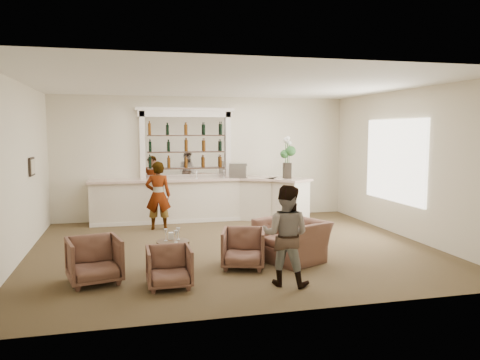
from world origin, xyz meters
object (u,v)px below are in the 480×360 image
bar_counter (201,200)px  espresso_machine (238,170)px  flower_vase (287,155)px  guest (286,235)px  armchair_center (169,267)px  armchair_left (94,260)px  sommelier (158,196)px  cocktail_table (173,255)px  armchair_right (244,248)px  armchair_far (292,240)px

bar_counter → espresso_machine: espresso_machine is taller
bar_counter → flower_vase: size_ratio=5.24×
guest → armchair_center: guest is taller
armchair_left → armchair_center: 1.22m
armchair_left → sommelier: bearing=58.3°
sommelier → armchair_left: (-1.26, -3.84, -0.47)m
cocktail_table → armchair_left: 1.35m
armchair_right → espresso_machine: bearing=95.0°
armchair_center → espresso_machine: 5.63m
guest → armchair_left: guest is taller
espresso_machine → flower_vase: size_ratio=0.41×
armchair_center → flower_vase: flower_vase is taller
guest → cocktail_table: bearing=-6.0°
flower_vase → armchair_left: bearing=-138.6°
cocktail_table → armchair_right: size_ratio=0.75×
bar_counter → cocktail_table: (-1.17, -4.21, -0.32)m
armchair_far → cocktail_table: bearing=-114.5°
armchair_far → sommelier: bearing=-172.7°
bar_counter → armchair_far: bearing=-76.2°
bar_counter → espresso_machine: size_ratio=12.85×
cocktail_table → sommelier: sommelier is taller
armchair_far → flower_vase: flower_vase is taller
bar_counter → sommelier: bearing=-145.6°
armchair_center → armchair_right: 1.55m
cocktail_table → armchair_right: 1.22m
armchair_right → armchair_far: 1.00m
sommelier → armchair_left: 4.06m
cocktail_table → armchair_center: (-0.15, -0.91, 0.06)m
flower_vase → armchair_center: bearing=-127.5°
cocktail_table → espresso_machine: (2.14, 4.13, 1.09)m
armchair_right → armchair_center: bearing=-134.2°
bar_counter → flower_vase: flower_vase is taller
sommelier → espresso_machine: size_ratio=3.73×
armchair_left → cocktail_table: bearing=5.1°
bar_counter → guest: guest is taller
sommelier → armchair_right: sommelier is taller
cocktail_table → espresso_machine: size_ratio=1.27×
guest → sommelier: bearing=-39.8°
bar_counter → cocktail_table: size_ratio=10.11×
bar_counter → armchair_left: 5.25m
espresso_machine → armchair_far: bearing=-72.3°
armchair_center → cocktail_table: bearing=80.1°
armchair_left → armchair_right: size_ratio=1.06×
sommelier → armchair_far: bearing=129.9°
cocktail_table → flower_vase: size_ratio=0.52×
armchair_left → espresso_machine: (3.41, 4.56, 0.97)m
armchair_right → armchair_far: (0.98, 0.23, 0.03)m
cocktail_table → flower_vase: (3.36, 3.65, 1.50)m
guest → armchair_far: bearing=-83.5°
bar_counter → sommelier: (-1.18, -0.81, 0.26)m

